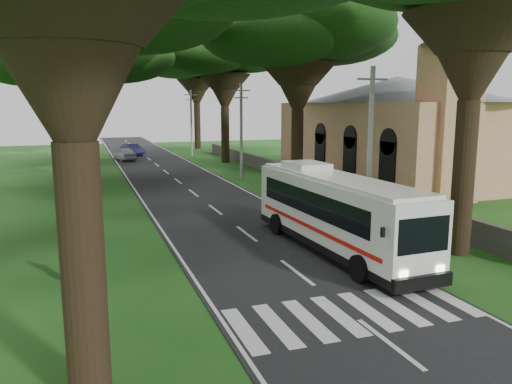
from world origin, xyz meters
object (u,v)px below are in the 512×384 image
object	(u,v)px
coach_bus	(335,211)
distant_car_b	(132,149)
church	(397,121)
pole_mid	(241,129)
pedestrian	(66,256)
pole_far	(191,122)
pole_near	(370,149)
distant_car_a	(125,154)

from	to	relation	value
coach_bus	distant_car_b	distance (m)	45.20
church	coach_bus	bearing A→B (deg)	-131.00
pole_mid	pedestrian	world-z (taller)	pole_mid
coach_bus	distant_car_b	world-z (taller)	coach_bus
coach_bus	distant_car_b	xyz separation A→B (m)	(-4.06, 45.00, -1.03)
pole_far	pedestrian	bearing A→B (deg)	-107.91
pole_near	distant_car_a	bearing A→B (deg)	102.42
distant_car_b	pedestrian	distance (m)	45.71
pole_far	distant_car_a	world-z (taller)	pole_far
pole_near	distant_car_a	size ratio (longest dim) A/B	1.88
pole_near	pole_far	size ratio (longest dim) A/B	1.00
coach_bus	pole_mid	bearing A→B (deg)	80.54
pole_near	coach_bus	xyz separation A→B (m)	(-2.80, -1.90, -2.41)
pole_mid	coach_bus	distance (m)	22.21
pole_mid	distant_car_b	distance (m)	24.34
church	pedestrian	xyz separation A→B (m)	(-25.98, -17.65, -3.98)
distant_car_b	pedestrian	xyz separation A→B (m)	(-6.75, -45.20, 0.19)
church	distant_car_b	distance (m)	33.86
pedestrian	pole_far	bearing A→B (deg)	-14.81
church	pedestrian	world-z (taller)	church
distant_car_a	pedestrian	xyz separation A→B (m)	(-5.36, -39.58, 0.17)
pole_near	distant_car_a	distance (m)	38.52
church	distant_car_a	size ratio (longest dim) A/B	5.64
distant_car_a	pedestrian	distance (m)	39.94
pole_mid	distant_car_a	distance (m)	19.62
pole_near	pole_mid	distance (m)	20.00
coach_bus	pedestrian	size ratio (longest dim) A/B	6.06
coach_bus	distant_car_a	bearing A→B (deg)	95.71
church	distant_car_b	xyz separation A→B (m)	(-19.23, 27.55, -4.18)
pole_far	pedestrian	xyz separation A→B (m)	(-13.61, -42.10, -3.26)
pole_near	distant_car_a	world-z (taller)	pole_near
pole_mid	church	bearing A→B (deg)	-19.81
coach_bus	pole_far	bearing A→B (deg)	84.00
pole_far	distant_car_b	world-z (taller)	pole_far
pole_near	distant_car_b	world-z (taller)	pole_near
distant_car_b	pole_mid	bearing A→B (deg)	-93.23
distant_car_a	coach_bus	bearing A→B (deg)	86.49
pole_near	coach_bus	size ratio (longest dim) A/B	0.71
pole_near	pole_far	bearing A→B (deg)	90.00
distant_car_b	coach_bus	bearing A→B (deg)	-104.62
pole_mid	pole_far	bearing A→B (deg)	90.00
distant_car_a	distant_car_b	world-z (taller)	distant_car_a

